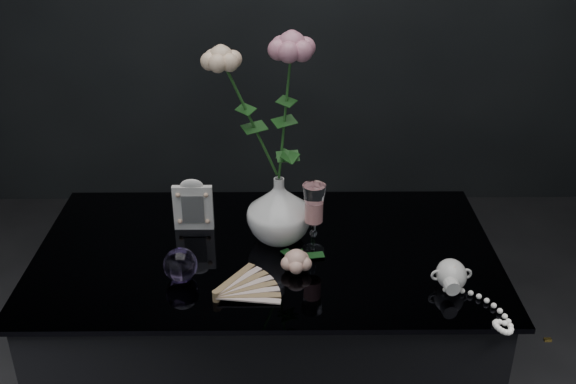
{
  "coord_description": "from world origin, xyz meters",
  "views": [
    {
      "loc": [
        0.04,
        -1.26,
        1.59
      ],
      "look_at": [
        0.05,
        0.03,
        0.92
      ],
      "focal_mm": 42.0,
      "sensor_mm": 36.0,
      "label": 1
    }
  ],
  "objects_px": {
    "pearl_jar": "(452,273)",
    "picture_frame": "(193,204)",
    "wine_glass": "(314,219)",
    "loose_rose": "(296,260)",
    "paperweight": "(180,265)",
    "vase": "(279,209)"
  },
  "relations": [
    {
      "from": "vase",
      "to": "loose_rose",
      "type": "height_order",
      "value": "vase"
    },
    {
      "from": "pearl_jar",
      "to": "vase",
      "type": "bearing_deg",
      "value": 147.54
    },
    {
      "from": "pearl_jar",
      "to": "wine_glass",
      "type": "bearing_deg",
      "value": 149.71
    },
    {
      "from": "paperweight",
      "to": "pearl_jar",
      "type": "bearing_deg",
      "value": -3.1
    },
    {
      "from": "loose_rose",
      "to": "pearl_jar",
      "type": "height_order",
      "value": "pearl_jar"
    },
    {
      "from": "paperweight",
      "to": "loose_rose",
      "type": "xyz_separation_m",
      "value": [
        0.25,
        0.03,
        -0.01
      ]
    },
    {
      "from": "paperweight",
      "to": "vase",
      "type": "bearing_deg",
      "value": 38.31
    },
    {
      "from": "vase",
      "to": "picture_frame",
      "type": "relative_size",
      "value": 1.18
    },
    {
      "from": "picture_frame",
      "to": "paperweight",
      "type": "distance_m",
      "value": 0.22
    },
    {
      "from": "picture_frame",
      "to": "pearl_jar",
      "type": "height_order",
      "value": "picture_frame"
    },
    {
      "from": "picture_frame",
      "to": "loose_rose",
      "type": "height_order",
      "value": "picture_frame"
    },
    {
      "from": "loose_rose",
      "to": "pearl_jar",
      "type": "distance_m",
      "value": 0.33
    },
    {
      "from": "wine_glass",
      "to": "loose_rose",
      "type": "xyz_separation_m",
      "value": [
        -0.04,
        -0.08,
        -0.06
      ]
    },
    {
      "from": "vase",
      "to": "paperweight",
      "type": "bearing_deg",
      "value": -141.69
    },
    {
      "from": "wine_glass",
      "to": "picture_frame",
      "type": "distance_m",
      "value": 0.3
    },
    {
      "from": "pearl_jar",
      "to": "picture_frame",
      "type": "bearing_deg",
      "value": 152.59
    },
    {
      "from": "vase",
      "to": "paperweight",
      "type": "relative_size",
      "value": 2.15
    },
    {
      "from": "paperweight",
      "to": "pearl_jar",
      "type": "distance_m",
      "value": 0.57
    },
    {
      "from": "loose_rose",
      "to": "pearl_jar",
      "type": "xyz_separation_m",
      "value": [
        0.32,
        -0.06,
        0.01
      ]
    },
    {
      "from": "vase",
      "to": "picture_frame",
      "type": "bearing_deg",
      "value": 166.36
    },
    {
      "from": "loose_rose",
      "to": "picture_frame",
      "type": "bearing_deg",
      "value": 163.95
    },
    {
      "from": "wine_glass",
      "to": "pearl_jar",
      "type": "distance_m",
      "value": 0.32
    }
  ]
}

